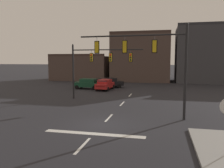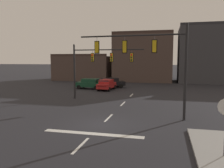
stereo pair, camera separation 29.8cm
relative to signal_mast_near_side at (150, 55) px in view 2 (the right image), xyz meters
The scene contains 9 objects.
ground_plane 6.45m from the signal_mast_near_side, 137.47° to the right, with size 400.00×400.00×0.00m, color #232328.
stop_bar_paint 7.53m from the signal_mast_near_side, 122.46° to the right, with size 6.40×0.50×0.01m, color silver.
lane_centreline 5.86m from the signal_mast_near_side, 165.27° to the right, with size 0.16×26.40×0.01m.
signal_mast_near_side is the anchor object (origin of this frame).
signal_mast_far_side 9.69m from the signal_mast_near_side, 132.33° to the left, with size 8.23×0.38×6.37m.
car_lot_nearside 17.60m from the signal_mast_near_side, 116.07° to the left, with size 2.11×4.54×1.61m.
car_lot_middle 19.54m from the signal_mast_near_side, 123.09° to the left, with size 4.58×2.25×1.61m.
car_lot_farside 20.02m from the signal_mast_near_side, 112.68° to the left, with size 4.68×3.89×1.61m.
building_row 33.37m from the signal_mast_near_side, 87.46° to the left, with size 45.36×13.84×11.48m.
Camera 2 is at (4.38, -15.07, 4.56)m, focal length 36.62 mm.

